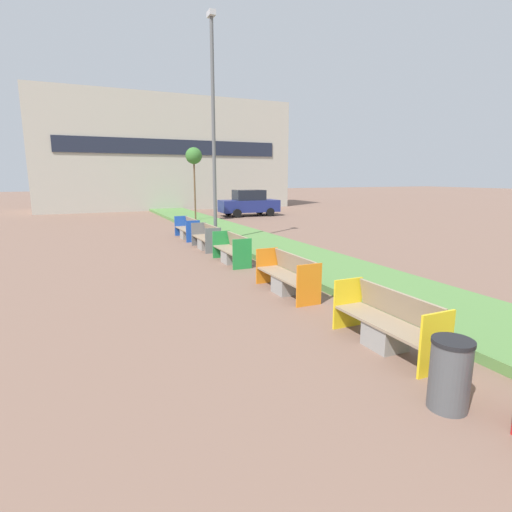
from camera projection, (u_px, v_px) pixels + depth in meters
name	position (u px, v px, depth m)	size (l,w,h in m)	color
planter_grass_strip	(336.00, 270.00, 11.70)	(2.80, 120.00, 0.18)	#568442
building_backdrop	(166.00, 155.00, 35.39)	(21.38, 5.98, 9.39)	#B2AD9E
bench_yellow_frame	(387.00, 326.00, 6.58)	(0.65, 2.08, 0.94)	gray
bench_orange_frame	(287.00, 278.00, 9.68)	(0.65, 2.17, 0.94)	gray
bench_green_frame	(232.00, 252.00, 13.07)	(0.65, 1.99, 0.94)	gray
bench_grey_frame	(207.00, 240.00, 15.60)	(0.65, 1.95, 0.94)	gray
bench_blue_frame	(188.00, 231.00, 18.22)	(0.65, 2.21, 0.94)	gray
litter_bin	(450.00, 374.00, 4.82)	(0.49, 0.49, 0.89)	#4C4F51
street_lamp_post	(213.00, 124.00, 15.63)	(0.24, 0.44, 8.86)	#56595B
sapling_tree_far	(194.00, 157.00, 23.95)	(0.99, 0.99, 4.52)	brown
parked_car_distant	(249.00, 203.00, 28.65)	(4.29, 2.00, 1.86)	navy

